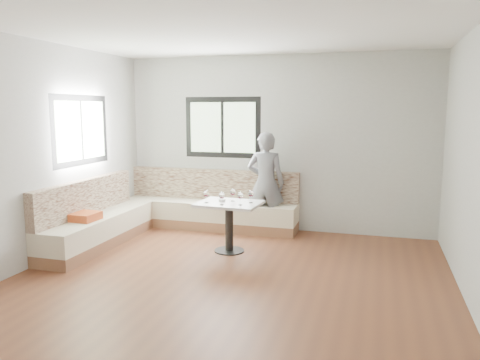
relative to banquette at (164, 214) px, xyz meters
name	(u,v)px	position (x,y,z in m)	size (l,w,h in m)	color
room	(223,158)	(1.51, -1.55, 1.08)	(5.01, 5.01, 2.81)	brown
banquette	(164,214)	(0.00, 0.00, 0.00)	(2.90, 2.80, 0.95)	brown
table	(229,215)	(1.25, -0.54, 0.19)	(0.88, 0.70, 0.69)	black
person	(266,183)	(1.50, 0.56, 0.47)	(0.59, 0.38, 1.61)	slate
olive_ramekin	(222,200)	(1.14, -0.51, 0.38)	(0.09, 0.09, 0.04)	white
wine_glass_a	(206,194)	(0.96, -0.66, 0.48)	(0.08, 0.08, 0.18)	white
wine_glass_b	(222,196)	(1.21, -0.72, 0.48)	(0.08, 0.08, 0.18)	white
wine_glass_c	(240,196)	(1.45, -0.67, 0.48)	(0.08, 0.08, 0.18)	white
wine_glass_d	(233,192)	(1.27, -0.44, 0.48)	(0.08, 0.08, 0.18)	white
wine_glass_e	(251,194)	(1.54, -0.48, 0.48)	(0.08, 0.08, 0.18)	white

